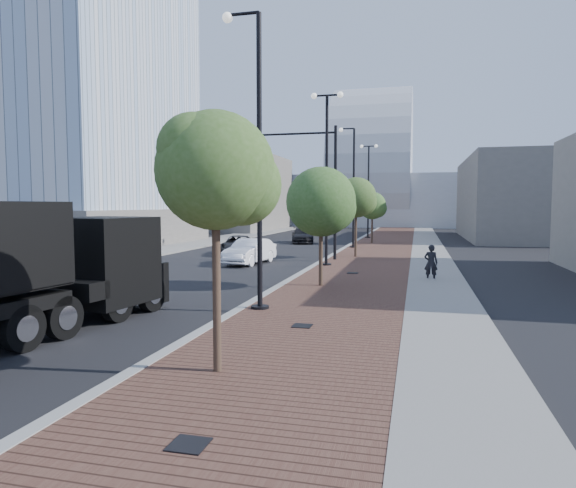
# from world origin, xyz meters

# --- Properties ---
(sidewalk) EXTENTS (7.00, 140.00, 0.12)m
(sidewalk) POSITION_xyz_m (3.50, 40.00, 0.06)
(sidewalk) COLOR #4C2D23
(sidewalk) RESTS_ON ground
(concrete_strip) EXTENTS (2.40, 140.00, 0.13)m
(concrete_strip) POSITION_xyz_m (6.20, 40.00, 0.07)
(concrete_strip) COLOR slate
(concrete_strip) RESTS_ON ground
(curb) EXTENTS (0.30, 140.00, 0.14)m
(curb) POSITION_xyz_m (0.00, 40.00, 0.07)
(curb) COLOR gray
(curb) RESTS_ON ground
(west_sidewalk) EXTENTS (4.00, 140.00, 0.12)m
(west_sidewalk) POSITION_xyz_m (-13.00, 40.00, 0.06)
(west_sidewalk) COLOR slate
(west_sidewalk) RESTS_ON ground
(dump_truck) EXTENTS (4.13, 13.55, 3.43)m
(dump_truck) POSITION_xyz_m (-4.32, 5.11, 1.44)
(dump_truck) COLOR black
(dump_truck) RESTS_ON ground
(white_sedan) EXTENTS (2.05, 4.48, 1.43)m
(white_sedan) POSITION_xyz_m (-3.90, 22.48, 0.71)
(white_sedan) COLOR white
(white_sedan) RESTS_ON ground
(dark_car_mid) EXTENTS (3.02, 4.92, 1.27)m
(dark_car_mid) POSITION_xyz_m (-6.43, 27.62, 0.64)
(dark_car_mid) COLOR black
(dark_car_mid) RESTS_ON ground
(dark_car_far) EXTENTS (2.90, 4.89, 1.33)m
(dark_car_far) POSITION_xyz_m (-4.54, 39.12, 0.66)
(dark_car_far) COLOR black
(dark_car_far) RESTS_ON ground
(pedestrian) EXTENTS (0.60, 0.40, 1.62)m
(pedestrian) POSITION_xyz_m (5.95, 18.10, 0.81)
(pedestrian) COLOR black
(pedestrian) RESTS_ON ground
(streetlight_1) EXTENTS (1.44, 0.56, 9.21)m
(streetlight_1) POSITION_xyz_m (0.49, 10.00, 4.34)
(streetlight_1) COLOR black
(streetlight_1) RESTS_ON ground
(streetlight_2) EXTENTS (1.72, 0.56, 9.28)m
(streetlight_2) POSITION_xyz_m (0.60, 22.00, 4.82)
(streetlight_2) COLOR black
(streetlight_2) RESTS_ON ground
(streetlight_3) EXTENTS (1.44, 0.56, 9.21)m
(streetlight_3) POSITION_xyz_m (0.49, 34.00, 4.34)
(streetlight_3) COLOR black
(streetlight_3) RESTS_ON ground
(streetlight_4) EXTENTS (1.72, 0.56, 9.28)m
(streetlight_4) POSITION_xyz_m (0.60, 46.00, 4.82)
(streetlight_4) COLOR black
(streetlight_4) RESTS_ON ground
(traffic_mast) EXTENTS (5.09, 0.20, 8.00)m
(traffic_mast) POSITION_xyz_m (-0.30, 25.00, 4.98)
(traffic_mast) COLOR black
(traffic_mast) RESTS_ON ground
(tree_0) EXTENTS (2.33, 2.27, 5.13)m
(tree_0) POSITION_xyz_m (1.65, 4.02, 3.98)
(tree_0) COLOR #382619
(tree_0) RESTS_ON ground
(tree_1) EXTENTS (2.79, 2.79, 4.87)m
(tree_1) POSITION_xyz_m (1.65, 15.02, 3.47)
(tree_1) COLOR #382619
(tree_1) RESTS_ON ground
(tree_2) EXTENTS (2.55, 2.53, 5.09)m
(tree_2) POSITION_xyz_m (1.65, 27.02, 3.81)
(tree_2) COLOR #382619
(tree_2) RESTS_ON ground
(tree_3) EXTENTS (2.38, 2.33, 4.47)m
(tree_3) POSITION_xyz_m (1.65, 39.02, 3.29)
(tree_3) COLOR #382619
(tree_3) RESTS_ON ground
(tower_podium) EXTENTS (19.00, 19.00, 3.00)m
(tower_podium) POSITION_xyz_m (-24.00, 32.00, 1.50)
(tower_podium) COLOR #5E5A54
(tower_podium) RESTS_ON ground
(convention_center) EXTENTS (50.00, 30.00, 50.00)m
(convention_center) POSITION_xyz_m (-2.00, 85.00, 6.00)
(convention_center) COLOR #A4A8AE
(convention_center) RESTS_ON ground
(commercial_block_nw) EXTENTS (14.00, 20.00, 10.00)m
(commercial_block_nw) POSITION_xyz_m (-20.00, 60.00, 5.00)
(commercial_block_nw) COLOR #66625C
(commercial_block_nw) RESTS_ON ground
(commercial_block_ne) EXTENTS (12.00, 22.00, 8.00)m
(commercial_block_ne) POSITION_xyz_m (16.00, 50.00, 4.00)
(commercial_block_ne) COLOR #605C57
(commercial_block_ne) RESTS_ON ground
(utility_cover_0) EXTENTS (0.50, 0.50, 0.02)m
(utility_cover_0) POSITION_xyz_m (2.40, 1.00, 0.13)
(utility_cover_0) COLOR black
(utility_cover_0) RESTS_ON sidewalk
(utility_cover_1) EXTENTS (0.50, 0.50, 0.02)m
(utility_cover_1) POSITION_xyz_m (2.40, 8.00, 0.13)
(utility_cover_1) COLOR black
(utility_cover_1) RESTS_ON sidewalk
(utility_cover_2) EXTENTS (0.50, 0.50, 0.02)m
(utility_cover_2) POSITION_xyz_m (2.40, 19.00, 0.13)
(utility_cover_2) COLOR black
(utility_cover_2) RESTS_ON sidewalk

